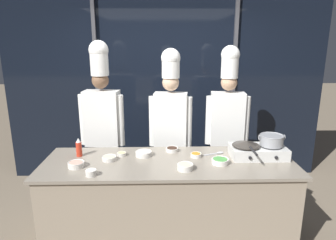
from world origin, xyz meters
The scene contains 19 objects.
window_wall_back centered at (0.00, 1.64, 1.35)m, with size 4.64×0.09×2.70m.
demo_counter centered at (0.00, 0.00, 0.45)m, with size 2.45×0.82×0.90m.
portable_stove centered at (0.90, 0.09, 0.96)m, with size 0.55×0.32×0.12m.
frying_pan centered at (0.78, 0.09, 1.04)m, with size 0.28×0.48×0.05m.
stock_pot centered at (1.03, 0.09, 1.08)m, with size 0.26×0.23×0.11m.
squeeze_bottle_chili centered at (-0.90, 0.16, 0.99)m, with size 0.06×0.06×0.19m.
prep_bowl_carrots centered at (0.28, 0.11, 0.92)m, with size 0.11×0.11×0.04m.
prep_bowl_soy_glaze centered at (0.04, 0.27, 0.92)m, with size 0.13×0.13×0.04m.
prep_bowl_scallions centered at (0.49, -0.07, 0.93)m, with size 0.17×0.17×0.05m.
prep_bowl_chicken centered at (0.14, -0.20, 0.93)m, with size 0.15×0.15×0.06m.
prep_bowl_shrimp centered at (-0.86, -0.12, 0.93)m, with size 0.15×0.15×0.05m.
prep_bowl_rice centered at (-0.68, -0.31, 0.93)m, with size 0.10×0.10×0.05m.
prep_bowl_noodles centered at (-0.58, 0.04, 0.92)m, with size 0.14×0.14×0.04m.
prep_bowl_ginger centered at (-0.48, 0.16, 0.92)m, with size 0.09×0.09×0.04m.
prep_bowl_onion centered at (-0.25, 0.15, 0.93)m, with size 0.17×0.17×0.05m.
serving_spoon_slotted centered at (0.51, 0.19, 0.91)m, with size 0.23×0.11×0.02m.
chef_head centered at (-0.77, 0.74, 1.20)m, with size 0.53×0.26×2.04m.
chef_sous centered at (0.04, 0.69, 1.17)m, with size 0.50×0.25×1.96m.
chef_line centered at (0.73, 0.78, 1.17)m, with size 0.52×0.24×1.99m.
Camera 1 is at (-0.08, -2.71, 2.03)m, focal length 32.00 mm.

